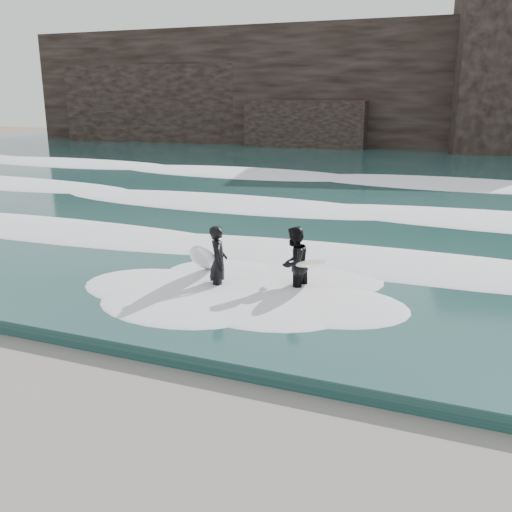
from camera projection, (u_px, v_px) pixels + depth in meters
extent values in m
cube|color=#1C4240|center=(375.00, 171.00, 33.29)|extent=(90.00, 52.00, 0.30)
cube|color=black|center=(416.00, 88.00, 47.14)|extent=(70.00, 9.00, 10.00)
ellipsoid|color=white|center=(238.00, 251.00, 15.37)|extent=(60.00, 3.20, 0.20)
ellipsoid|color=white|center=(312.00, 205.00, 21.61)|extent=(60.00, 4.00, 0.24)
ellipsoid|color=white|center=(361.00, 174.00, 29.64)|extent=(60.00, 4.80, 0.30)
imported|color=black|center=(218.00, 262.00, 12.75)|extent=(0.65, 0.73, 1.67)
ellipsoid|color=white|center=(203.00, 258.00, 12.93)|extent=(1.20, 2.01, 1.18)
imported|color=black|center=(294.00, 264.00, 12.63)|extent=(0.79, 0.93, 1.68)
ellipsoid|color=silver|center=(312.00, 263.00, 12.46)|extent=(0.53, 1.88, 0.45)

